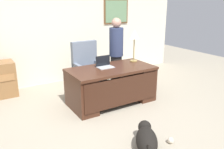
{
  "coord_description": "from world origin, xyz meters",
  "views": [
    {
      "loc": [
        -2.02,
        -3.16,
        2.03
      ],
      "look_at": [
        0.1,
        0.3,
        0.75
      ],
      "focal_mm": 37.91,
      "sensor_mm": 36.0,
      "label": 1
    }
  ],
  "objects_px": {
    "person_standing": "(116,53)",
    "dog_toy_ball": "(170,140)",
    "armchair": "(88,70)",
    "dog_lying": "(146,139)",
    "desk_lamp": "(134,36)",
    "laptop": "(104,64)",
    "desk": "(112,84)"
  },
  "relations": [
    {
      "from": "desk",
      "to": "desk_lamp",
      "type": "height_order",
      "value": "desk_lamp"
    },
    {
      "from": "armchair",
      "to": "dog_lying",
      "type": "bearing_deg",
      "value": -96.87
    },
    {
      "from": "desk",
      "to": "person_standing",
      "type": "height_order",
      "value": "person_standing"
    },
    {
      "from": "laptop",
      "to": "dog_toy_ball",
      "type": "bearing_deg",
      "value": -87.81
    },
    {
      "from": "laptop",
      "to": "desk_lamp",
      "type": "bearing_deg",
      "value": 5.23
    },
    {
      "from": "dog_toy_ball",
      "to": "person_standing",
      "type": "bearing_deg",
      "value": 76.8
    },
    {
      "from": "laptop",
      "to": "desk_lamp",
      "type": "relative_size",
      "value": 0.47
    },
    {
      "from": "desk_lamp",
      "to": "laptop",
      "type": "bearing_deg",
      "value": -174.77
    },
    {
      "from": "person_standing",
      "to": "desk_lamp",
      "type": "bearing_deg",
      "value": -72.36
    },
    {
      "from": "desk",
      "to": "desk_lamp",
      "type": "bearing_deg",
      "value": 17.59
    },
    {
      "from": "person_standing",
      "to": "desk_lamp",
      "type": "relative_size",
      "value": 2.43
    },
    {
      "from": "laptop",
      "to": "desk_lamp",
      "type": "distance_m",
      "value": 0.93
    },
    {
      "from": "laptop",
      "to": "armchair",
      "type": "bearing_deg",
      "value": 92.3
    },
    {
      "from": "desk",
      "to": "armchair",
      "type": "xyz_separation_m",
      "value": [
        -0.12,
        0.88,
        0.1
      ]
    },
    {
      "from": "desk",
      "to": "person_standing",
      "type": "xyz_separation_m",
      "value": [
        0.54,
        0.7,
        0.45
      ]
    },
    {
      "from": "person_standing",
      "to": "dog_toy_ball",
      "type": "relative_size",
      "value": 17.75
    },
    {
      "from": "desk",
      "to": "desk_lamp",
      "type": "xyz_separation_m",
      "value": [
        0.69,
        0.22,
        0.89
      ]
    },
    {
      "from": "desk",
      "to": "laptop",
      "type": "height_order",
      "value": "laptop"
    },
    {
      "from": "desk",
      "to": "dog_lying",
      "type": "distance_m",
      "value": 1.68
    },
    {
      "from": "armchair",
      "to": "dog_lying",
      "type": "height_order",
      "value": "armchair"
    },
    {
      "from": "person_standing",
      "to": "desk_lamp",
      "type": "height_order",
      "value": "person_standing"
    },
    {
      "from": "armchair",
      "to": "person_standing",
      "type": "relative_size",
      "value": 0.69
    },
    {
      "from": "dog_lying",
      "to": "dog_toy_ball",
      "type": "relative_size",
      "value": 7.58
    },
    {
      "from": "laptop",
      "to": "dog_toy_ball",
      "type": "distance_m",
      "value": 1.99
    },
    {
      "from": "armchair",
      "to": "desk",
      "type": "bearing_deg",
      "value": -82.22
    },
    {
      "from": "armchair",
      "to": "dog_lying",
      "type": "relative_size",
      "value": 1.62
    },
    {
      "from": "desk",
      "to": "laptop",
      "type": "relative_size",
      "value": 5.35
    },
    {
      "from": "dog_lying",
      "to": "laptop",
      "type": "height_order",
      "value": "laptop"
    },
    {
      "from": "dog_lying",
      "to": "desk_lamp",
      "type": "xyz_separation_m",
      "value": [
        1.11,
        1.83,
        1.13
      ]
    },
    {
      "from": "laptop",
      "to": "desk_lamp",
      "type": "height_order",
      "value": "desk_lamp"
    },
    {
      "from": "desk_lamp",
      "to": "armchair",
      "type": "bearing_deg",
      "value": 140.98
    },
    {
      "from": "armchair",
      "to": "desk_lamp",
      "type": "relative_size",
      "value": 1.68
    }
  ]
}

